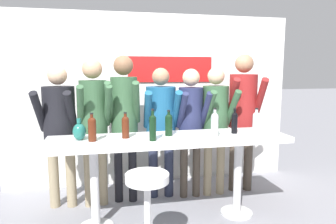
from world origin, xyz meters
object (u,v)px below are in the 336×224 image
Objects in this scene: bar_stool at (147,203)px; wine_bottle_4 at (125,126)px; person_center_left at (124,111)px; wine_bottle_2 at (153,126)px; person_far_right at (243,107)px; wine_bottle_6 at (215,124)px; person_center at (161,119)px; person_right at (216,117)px; decorative_vase at (79,131)px; tasting_table at (170,149)px; wine_bottle_3 at (92,128)px; wine_bottle_5 at (235,122)px; person_left at (94,115)px; wine_bottle_1 at (169,124)px; person_far_left at (59,121)px; person_center_right at (191,118)px; wine_bottle_0 at (256,121)px.

wine_bottle_4 is at bearing 101.18° from bar_stool.
person_center_left reaches higher than wine_bottle_2.
person_far_right is 5.96× the size of wine_bottle_6.
person_center is 0.90× the size of person_far_right.
person_center is 1.00× the size of person_right.
person_center_left reaches higher than decorative_vase.
wine_bottle_6 is (0.45, -0.12, 0.28)m from tasting_table.
wine_bottle_3 is 1.53m from wine_bottle_5.
wine_bottle_3 is (0.00, -0.59, -0.04)m from person_left.
person_center reaches higher than wine_bottle_1.
wine_bottle_3 is (-1.51, -0.60, 0.03)m from person_right.
tasting_table is at bearing -40.14° from person_left.
person_far_left is 1.58m from person_center_right.
bar_stool is 2.51× the size of wine_bottle_6.
wine_bottle_0 is at bearing -16.24° from person_center_left.
person_center is at bearing 51.28° from wine_bottle_4.
wine_bottle_6 is (1.25, -0.66, -0.03)m from person_left.
person_center is (0.46, 0.05, -0.12)m from person_center_left.
person_far_left is 0.62m from decorative_vase.
bar_stool is 2.70× the size of wine_bottle_5.
person_far_right reaches higher than person_center.
wine_bottle_5 is at bearing -9.81° from person_far_left.
bar_stool is 0.93m from wine_bottle_3.
wine_bottle_0 is 0.89× the size of wine_bottle_2.
person_center_left reaches higher than person_center.
wine_bottle_0 is 1.00× the size of wine_bottle_3.
person_right reaches higher than decorative_vase.
person_center_left reaches higher than wine_bottle_0.
person_center_left reaches higher than wine_bottle_1.
person_far_left is 0.76m from person_center_left.
person_center_right is 0.64m from wine_bottle_5.
person_right is (0.70, -0.08, 0.02)m from person_center.
person_far_left is 0.95× the size of person_left.
person_center_left reaches higher than tasting_table.
person_far_right reaches higher than decorative_vase.
person_left is 6.23× the size of wine_bottle_3.
tasting_table is 1.44× the size of person_left.
person_right reaches higher than wine_bottle_2.
person_far_right is 6.65× the size of wine_bottle_1.
wine_bottle_0 is 0.92× the size of wine_bottle_6.
wine_bottle_3 is at bearing -161.10° from person_right.
wine_bottle_5 is at bearing 31.03° from bar_stool.
person_far_right is 5.77× the size of wine_bottle_2.
person_far_right is (1.13, 0.62, 0.34)m from tasting_table.
tasting_table is 11.52× the size of decorative_vase.
person_center_left is 1.09× the size of person_center.
person_center is at bearing 73.67° from wine_bottle_2.
bar_stool is 2.43× the size of wine_bottle_2.
person_center_right is at bearing 95.18° from wine_bottle_6.
wine_bottle_2 is at bearing -9.73° from wine_bottle_3.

